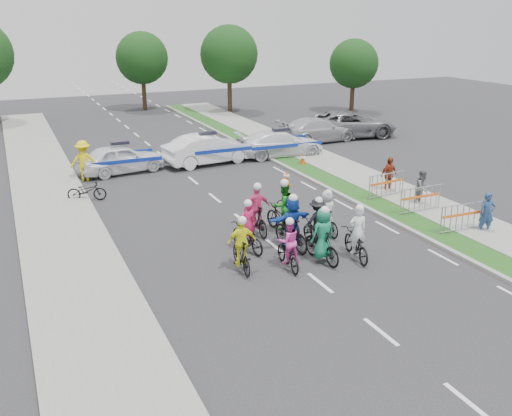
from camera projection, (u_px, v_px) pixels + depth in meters
name	position (u px, v px, depth m)	size (l,w,h in m)	color
ground	(320.00, 283.00, 16.78)	(90.00, 90.00, 0.00)	#28282B
curb_right	(367.00, 208.00, 23.05)	(0.20, 60.00, 0.12)	gray
grass_strip	(382.00, 206.00, 23.32)	(1.20, 60.00, 0.11)	#264917
sidewalk_right	(417.00, 201.00, 24.01)	(2.40, 60.00, 0.13)	gray
sidewalk_left	(70.00, 255.00, 18.57)	(3.00, 60.00, 0.13)	gray
rider_0	(356.00, 241.00, 18.28)	(0.96, 1.92, 1.87)	black
rider_1	(322.00, 240.00, 17.99)	(0.84, 1.85, 1.90)	black
rider_2	(288.00, 249.00, 17.59)	(0.75, 1.70, 1.69)	black
rider_3	(241.00, 249.00, 17.39)	(0.93, 1.75, 1.80)	black
rider_4	(317.00, 227.00, 19.19)	(1.00, 1.77, 1.80)	black
rider_5	(292.00, 226.00, 18.94)	(1.62, 1.93, 1.97)	black
rider_6	(247.00, 234.00, 18.90)	(0.94, 1.87, 1.82)	black
rider_7	(326.00, 217.00, 20.29)	(0.73, 1.64, 1.71)	black
rider_8	(283.00, 213.00, 20.41)	(0.99, 2.09, 2.04)	black
rider_9	(257.00, 214.00, 20.31)	(0.97, 1.84, 1.94)	black
police_car_0	(121.00, 159.00, 28.26)	(1.71, 4.24, 1.44)	white
police_car_1	(208.00, 149.00, 29.96)	(1.66, 4.76, 1.57)	white
police_car_2	(280.00, 144.00, 31.62)	(2.00, 4.92, 1.43)	white
civilian_sedan	(317.00, 130.00, 35.22)	(2.09, 5.15, 1.49)	#B2B2B7
civilian_suv	(349.00, 124.00, 36.59)	(2.80, 6.07, 1.69)	slate
spectator_0	(487.00, 213.00, 20.37)	(0.55, 0.36, 1.52)	navy
spectator_1	(422.00, 188.00, 23.36)	(0.74, 0.58, 1.52)	#5D5D62
spectator_2	(389.00, 175.00, 25.13)	(0.93, 0.39, 1.59)	maroon
marshal_hiviz	(84.00, 161.00, 26.86)	(1.25, 0.72, 1.93)	yellow
barrier_0	(462.00, 219.00, 20.43)	(2.00, 0.50, 1.12)	#A5A8AD
barrier_1	(420.00, 200.00, 22.43)	(2.00, 0.50, 1.12)	#A5A8AD
barrier_2	(386.00, 186.00, 24.34)	(2.00, 0.50, 1.12)	#A5A8AD
cone_0	(286.00, 178.00, 26.31)	(0.40, 0.40, 0.70)	#F24C0C
cone_1	(303.00, 160.00, 29.69)	(0.40, 0.40, 0.70)	#F24C0C
parked_bike	(87.00, 191.00, 24.12)	(0.57, 1.63, 0.85)	black
tree_1	(229.00, 55.00, 44.74)	(4.55, 4.55, 6.82)	#382619
tree_2	(354.00, 64.00, 44.98)	(3.85, 3.85, 5.77)	#382619
tree_4	(142.00, 58.00, 45.99)	(4.20, 4.20, 6.30)	#382619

